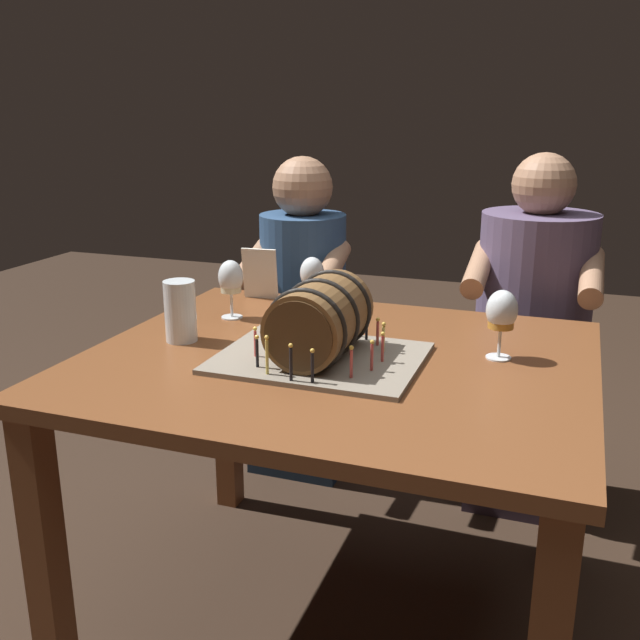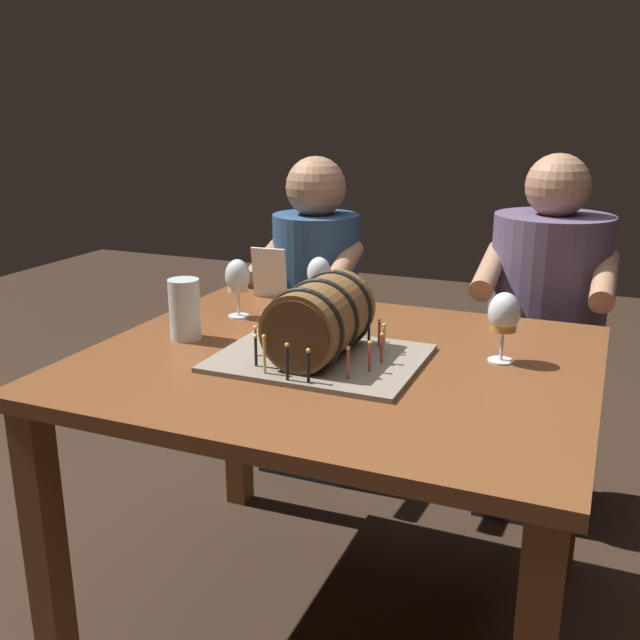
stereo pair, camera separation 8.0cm
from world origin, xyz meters
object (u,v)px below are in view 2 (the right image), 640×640
Objects in this scene: wine_glass_amber at (504,316)px; beer_pint at (185,311)px; barrel_cake at (320,326)px; person_seated_left at (316,333)px; dining_table at (337,399)px; person_seated_right at (543,349)px; wine_glass_white at (238,279)px; wine_glass_red at (319,276)px; menu_card at (269,273)px.

wine_glass_amber is 0.79m from beer_pint.
person_seated_left reaches higher than barrel_cake.
wine_glass_amber reaches higher than dining_table.
barrel_cake is 0.99m from person_seated_left.
wine_glass_amber is 0.76m from person_seated_right.
barrel_cake is at bearing -66.41° from person_seated_left.
person_seated_left is at bearing 89.26° from beer_pint.
wine_glass_white is 1.00× the size of wine_glass_red.
person_seated_right is at bearing 21.21° from menu_card.
dining_table is at bearing -60.48° from wine_glass_red.
barrel_cake reaches higher than wine_glass_white.
barrel_cake reaches higher than wine_glass_red.
wine_glass_red is 0.42m from beer_pint.
wine_glass_amber is 0.83m from menu_card.
wine_glass_white is 0.76m from wine_glass_amber.
wine_glass_white reaches higher than dining_table.
dining_table is 0.20m from barrel_cake.
wine_glass_red is (0.20, 0.12, 0.00)m from wine_glass_white.
wine_glass_white is 0.22m from menu_card.
beer_pint is at bearing -90.74° from person_seated_left.
menu_card is 0.93m from person_seated_right.
beer_pint is 0.98× the size of menu_card.
person_seated_right reaches higher than wine_glass_red.
dining_table is 0.45m from wine_glass_amber.
dining_table is 7.13× the size of wine_glass_amber.
wine_glass_amber is at bearing 21.77° from barrel_cake.
beer_pint is at bearing -97.05° from wine_glass_white.
person_seated_left is (-0.02, 0.61, -0.34)m from wine_glass_white.
barrel_cake is 0.39m from beer_pint.
barrel_cake is 2.84× the size of wine_glass_red.
barrel_cake is at bearing -124.52° from dining_table.
wine_glass_white is (-0.39, 0.21, 0.22)m from dining_table.
barrel_cake is at bearing -35.22° from wine_glass_white.
wine_glass_amber is at bearing -42.21° from person_seated_left.
dining_table is 0.91m from person_seated_right.
person_seated_right is (0.80, 0.39, -0.26)m from menu_card.
wine_glass_white is 1.04m from person_seated_right.
person_seated_right is (0.04, 0.70, -0.30)m from wine_glass_amber.
dining_table is at bearing 2.80° from beer_pint.
beer_pint is 0.13× the size of person_seated_right.
person_seated_right reaches higher than dining_table.
person_seated_left is at bearing 113.59° from barrel_cake.
person_seated_left is (-0.01, 0.39, -0.31)m from menu_card.
person_seated_right is (0.79, 0.61, -0.30)m from wine_glass_white.
wine_glass_amber is at bearing 9.91° from beer_pint.
beer_pint is at bearing -170.09° from wine_glass_amber.
wine_glass_amber is 0.14× the size of person_seated_left.
beer_pint reaches higher than dining_table.
person_seated_right reaches higher than beer_pint.
menu_card is (-0.40, 0.43, 0.19)m from dining_table.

